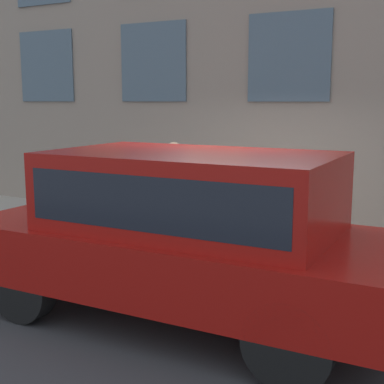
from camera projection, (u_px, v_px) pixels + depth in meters
ground_plane at (225, 276)px, 7.29m from camera, size 80.00×80.00×0.00m
sidewalk at (258, 248)px, 8.40m from camera, size 2.55×60.00×0.13m
fire_hydrant at (211, 223)px, 7.95m from camera, size 0.37×0.48×0.82m
person at (174, 181)px, 8.61m from camera, size 0.38×0.25×1.58m
parked_truck_red_near at (187, 225)px, 5.68m from camera, size 1.97×4.77×1.83m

